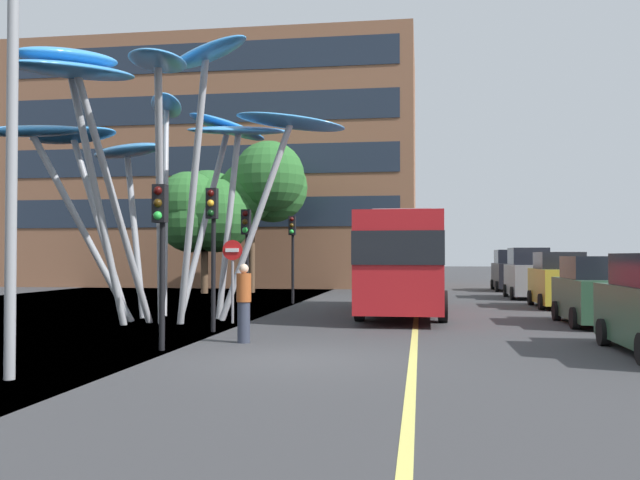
# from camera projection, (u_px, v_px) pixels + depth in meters

# --- Properties ---
(ground) EXTENTS (120.00, 240.00, 0.10)m
(ground) POSITION_uv_depth(u_px,v_px,m) (258.00, 360.00, 13.34)
(ground) COLOR #38383A
(red_bus) EXTENTS (2.84, 10.03, 3.51)m
(red_bus) POSITION_uv_depth(u_px,v_px,m) (404.00, 258.00, 23.40)
(red_bus) COLOR red
(red_bus) RESTS_ON ground
(leaf_sculpture) EXTENTS (10.85, 11.63, 7.97)m
(leaf_sculpture) POSITION_uv_depth(u_px,v_px,m) (150.00, 121.00, 20.67)
(leaf_sculpture) COLOR #9EA0A5
(leaf_sculpture) RESTS_ON ground
(traffic_light_kerb_near) EXTENTS (0.28, 0.42, 3.50)m
(traffic_light_kerb_near) POSITION_uv_depth(u_px,v_px,m) (161.00, 230.00, 14.36)
(traffic_light_kerb_near) COLOR black
(traffic_light_kerb_near) RESTS_ON ground
(traffic_light_kerb_far) EXTENTS (0.28, 0.42, 3.77)m
(traffic_light_kerb_far) POSITION_uv_depth(u_px,v_px,m) (212.00, 228.00, 17.92)
(traffic_light_kerb_far) COLOR black
(traffic_light_kerb_far) RESTS_ON ground
(traffic_light_island_mid) EXTENTS (0.28, 0.42, 3.48)m
(traffic_light_island_mid) POSITION_uv_depth(u_px,v_px,m) (246.00, 239.00, 21.80)
(traffic_light_island_mid) COLOR black
(traffic_light_island_mid) RESTS_ON ground
(traffic_light_opposite) EXTENTS (0.28, 0.42, 3.67)m
(traffic_light_opposite) POSITION_uv_depth(u_px,v_px,m) (292.00, 240.00, 28.60)
(traffic_light_opposite) COLOR black
(traffic_light_opposite) RESTS_ON ground
(car_parked_mid) EXTENTS (2.04, 4.08, 1.99)m
(car_parked_mid) POSITION_uv_depth(u_px,v_px,m) (598.00, 292.00, 19.72)
(car_parked_mid) COLOR #2D5138
(car_parked_mid) RESTS_ON ground
(car_parked_far) EXTENTS (1.92, 4.03, 2.14)m
(car_parked_far) POSITION_uv_depth(u_px,v_px,m) (559.00, 281.00, 26.36)
(car_parked_far) COLOR gold
(car_parked_far) RESTS_ON ground
(car_side_street) EXTENTS (1.95, 4.18, 2.38)m
(car_side_street) POSITION_uv_depth(u_px,v_px,m) (528.00, 275.00, 32.14)
(car_side_street) COLOR gray
(car_side_street) RESTS_ON ground
(car_far_side) EXTENTS (1.91, 4.19, 2.35)m
(car_far_side) POSITION_uv_depth(u_px,v_px,m) (510.00, 272.00, 39.20)
(car_far_side) COLOR black
(car_far_side) RESTS_ON ground
(street_lamp) EXTENTS (1.60, 0.44, 7.89)m
(street_lamp) POSITION_uv_depth(u_px,v_px,m) (32.00, 71.00, 11.07)
(street_lamp) COLOR gray
(street_lamp) RESTS_ON ground
(tree_pavement_near) EXTENTS (5.02, 5.34, 6.75)m
(tree_pavement_near) POSITION_uv_depth(u_px,v_px,m) (203.00, 211.00, 36.55)
(tree_pavement_near) COLOR brown
(tree_pavement_near) RESTS_ON ground
(tree_pavement_far) EXTENTS (4.69, 5.07, 8.18)m
(tree_pavement_far) POSITION_uv_depth(u_px,v_px,m) (266.00, 185.00, 37.21)
(tree_pavement_far) COLOR brown
(tree_pavement_far) RESTS_ON ground
(pedestrian) EXTENTS (0.34, 0.34, 1.81)m
(pedestrian) POSITION_uv_depth(u_px,v_px,m) (244.00, 303.00, 15.70)
(pedestrian) COLOR #2D3342
(pedestrian) RESTS_ON ground
(no_entry_sign) EXTENTS (0.60, 0.12, 2.47)m
(no_entry_sign) POSITION_uv_depth(u_px,v_px,m) (233.00, 268.00, 20.26)
(no_entry_sign) COLOR gray
(no_entry_sign) RESTS_ON ground
(backdrop_building) EXTENTS (26.87, 12.00, 16.14)m
(backdrop_building) POSITION_uv_depth(u_px,v_px,m) (223.00, 170.00, 48.31)
(backdrop_building) COLOR brown
(backdrop_building) RESTS_ON ground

